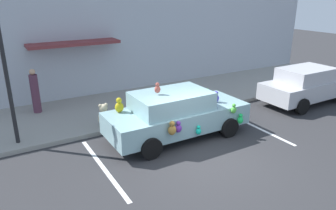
# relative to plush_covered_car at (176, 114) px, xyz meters

# --- Properties ---
(ground_plane) EXTENTS (60.00, 60.00, 0.00)m
(ground_plane) POSITION_rel_plush_covered_car_xyz_m (-0.08, -1.68, -0.80)
(ground_plane) COLOR #2D2D30
(sidewalk) EXTENTS (24.00, 4.00, 0.15)m
(sidewalk) POSITION_rel_plush_covered_car_xyz_m (-0.08, 3.32, -0.72)
(sidewalk) COLOR gray
(sidewalk) RESTS_ON ground
(storefront_building) EXTENTS (24.00, 1.25, 6.40)m
(storefront_building) POSITION_rel_plush_covered_car_xyz_m (-0.10, 5.46, 2.40)
(storefront_building) COLOR #B2B7C1
(storefront_building) RESTS_ON ground
(parking_stripe_front) EXTENTS (0.12, 3.60, 0.01)m
(parking_stripe_front) POSITION_rel_plush_covered_car_xyz_m (2.84, -0.68, -0.79)
(parking_stripe_front) COLOR silver
(parking_stripe_front) RESTS_ON ground
(parking_stripe_rear) EXTENTS (0.12, 3.60, 0.01)m
(parking_stripe_rear) POSITION_rel_plush_covered_car_xyz_m (-2.75, -0.68, -0.79)
(parking_stripe_rear) COLOR silver
(parking_stripe_rear) RESTS_ON ground
(plush_covered_car) EXTENTS (4.63, 2.10, 1.93)m
(plush_covered_car) POSITION_rel_plush_covered_car_xyz_m (0.00, 0.00, 0.00)
(plush_covered_car) COLOR #86ADB3
(plush_covered_car) RESTS_ON ground
(parked_sedan_behind) EXTENTS (4.25, 1.87, 1.54)m
(parked_sedan_behind) POSITION_rel_plush_covered_car_xyz_m (6.54, 0.06, -0.01)
(parked_sedan_behind) COLOR #B7B7BC
(parked_sedan_behind) RESTS_ON ground
(teddy_bear_on_sidewalk) EXTENTS (0.41, 0.34, 0.79)m
(teddy_bear_on_sidewalk) POSITION_rel_plush_covered_car_xyz_m (-1.82, 1.75, -0.28)
(teddy_bear_on_sidewalk) COLOR beige
(teddy_bear_on_sidewalk) RESTS_ON sidewalk
(street_lamp_post) EXTENTS (0.28, 0.28, 4.21)m
(street_lamp_post) POSITION_rel_plush_covered_car_xyz_m (-4.56, 1.82, 1.91)
(street_lamp_post) COLOR black
(street_lamp_post) RESTS_ON sidewalk
(pedestrian_near_shopfront) EXTENTS (0.30, 0.30, 1.68)m
(pedestrian_near_shopfront) POSITION_rel_plush_covered_car_xyz_m (-3.58, 4.25, 0.15)
(pedestrian_near_shopfront) COLOR #552F41
(pedestrian_near_shopfront) RESTS_ON sidewalk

